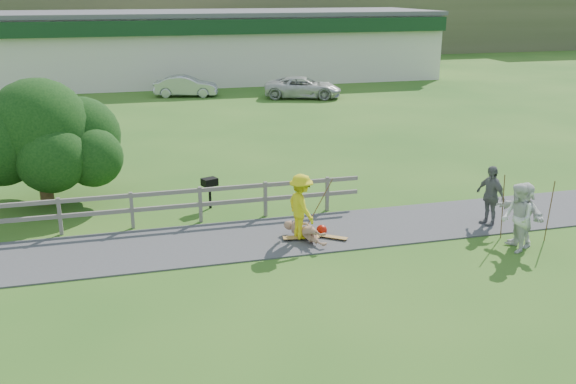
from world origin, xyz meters
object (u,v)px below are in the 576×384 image
at_px(skater_rider, 301,210).
at_px(car_white, 303,87).
at_px(spectator_a, 517,218).
at_px(car_silver, 186,86).
at_px(bbq, 210,193).
at_px(tree, 42,156).
at_px(spectator_b, 490,196).
at_px(spectator_d, 523,214).
at_px(skater_fallen, 305,232).

bearing_deg(skater_rider, car_white, -27.87).
xyz_separation_m(spectator_a, car_silver, (-5.57, 28.13, -0.26)).
bearing_deg(bbq, tree, 138.17).
distance_m(spectator_a, bbq, 9.25).
bearing_deg(bbq, car_silver, 63.85).
height_order(spectator_a, spectator_b, spectator_a).
bearing_deg(spectator_d, skater_rider, -118.60).
bearing_deg(tree, spectator_b, -23.34).
bearing_deg(skater_fallen, spectator_a, -45.10).
bearing_deg(car_silver, tree, 174.73).
height_order(skater_rider, spectator_a, spectator_a).
xyz_separation_m(skater_fallen, tree, (-7.20, 5.40, 1.32)).
bearing_deg(car_silver, car_white, -96.46).
relative_size(spectator_a, spectator_d, 1.04).
bearing_deg(bbq, spectator_b, -46.89).
xyz_separation_m(skater_fallen, car_silver, (-0.32, 26.06, 0.38)).
height_order(spectator_b, tree, tree).
xyz_separation_m(spectator_d, tree, (-12.86, 7.13, 0.72)).
relative_size(car_white, bbq, 4.90).
xyz_separation_m(spectator_b, spectator_d, (0.02, -1.59, -0.02)).
bearing_deg(skater_rider, bbq, 19.19).
relative_size(spectator_a, spectator_b, 1.02).
bearing_deg(spectator_d, spectator_a, -61.66).
bearing_deg(tree, spectator_a, -30.97).
distance_m(skater_fallen, spectator_a, 5.67).
height_order(car_silver, tree, tree).
height_order(skater_rider, car_silver, skater_rider).
bearing_deg(skater_rider, tree, 41.90).
bearing_deg(car_silver, spectator_b, -154.04).
bearing_deg(skater_fallen, skater_rider, 112.50).
relative_size(car_silver, car_white, 0.83).
height_order(skater_rider, tree, tree).
relative_size(car_silver, bbq, 4.08).
bearing_deg(spectator_a, car_silver, -156.32).
height_order(skater_fallen, car_silver, car_silver).
bearing_deg(car_white, tree, 161.29).
height_order(skater_rider, skater_fallen, skater_rider).
height_order(skater_rider, bbq, skater_rider).
bearing_deg(skater_rider, skater_fallen, -145.30).
xyz_separation_m(spectator_a, car_white, (1.61, 25.58, -0.25)).
xyz_separation_m(car_white, bbq, (-8.97, -19.98, -0.18)).
bearing_deg(car_white, bbq, 174.93).
xyz_separation_m(spectator_b, car_white, (1.21, 23.65, -0.23)).
distance_m(spectator_a, car_white, 25.63).
height_order(car_silver, car_white, car_white).
height_order(tree, bbq, tree).
bearing_deg(spectator_b, bbq, -127.28).
height_order(skater_fallen, spectator_b, spectator_b).
relative_size(spectator_a, car_white, 0.38).
distance_m(skater_fallen, bbq, 4.12).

